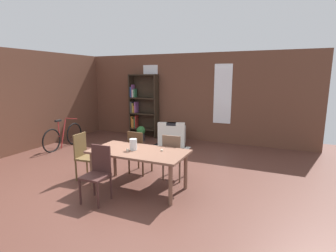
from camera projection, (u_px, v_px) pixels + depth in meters
The scene contains 18 objects.
ground_plane at pixel (120, 178), 5.49m from camera, with size 9.93×9.93×0.00m, color brown.
back_wall_brick at pixel (185, 97), 8.70m from camera, with size 8.19×0.12×2.83m, color brown.
window_pane_0 at pixel (151, 92), 9.11m from camera, with size 0.55×0.02×1.84m, color white.
window_pane_1 at pixel (223, 94), 8.11m from camera, with size 0.55×0.02×1.84m, color white.
dining_table at pixel (139, 155), 4.86m from camera, with size 1.80×0.91×0.75m.
vase_on_table at pixel (133, 144), 4.87m from camera, with size 0.14×0.14×0.21m, color silver.
tealight_candle_0 at pixel (106, 149), 4.89m from camera, with size 0.04×0.04×0.05m, color silver.
tealight_candle_1 at pixel (127, 150), 4.79m from camera, with size 0.04×0.04×0.05m, color silver.
tealight_candle_2 at pixel (162, 150), 4.80m from camera, with size 0.04×0.04×0.03m, color silver.
dining_chair_far_right at pixel (173, 155), 5.34m from camera, with size 0.42×0.42×0.95m.
dining_chair_near_left at pixel (98, 172), 4.44m from camera, with size 0.41×0.41×0.95m.
dining_chair_far_left at pixel (138, 151), 5.67m from camera, with size 0.43×0.43×0.95m.
dining_chair_head_left at pixel (85, 155), 5.39m from camera, with size 0.43×0.43×0.95m.
bookshelf_tall at pixel (142, 106), 9.14m from camera, with size 1.03×0.32×2.16m.
armchair_white at pixel (172, 136), 8.08m from camera, with size 1.00×1.00×0.75m.
bicycle_second at pixel (63, 136), 7.76m from camera, with size 0.44×1.64×0.89m.
potted_plant_by_shelf at pixel (141, 133), 8.65m from camera, with size 0.29×0.29×0.48m.
striped_rug at pixel (168, 148), 7.73m from camera, with size 1.16×0.84×0.01m.
Camera 1 is at (3.02, -4.33, 2.11)m, focal length 27.98 mm.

